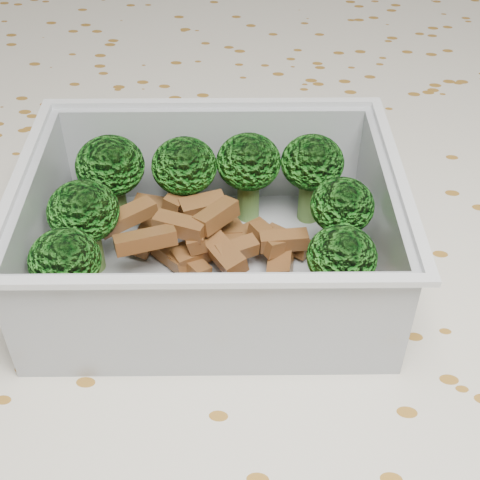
# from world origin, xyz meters

# --- Properties ---
(dining_table) EXTENTS (1.40, 0.90, 0.75)m
(dining_table) POSITION_xyz_m (0.00, 0.00, 0.67)
(dining_table) COLOR brown
(dining_table) RESTS_ON ground
(tablecloth) EXTENTS (1.46, 0.96, 0.19)m
(tablecloth) POSITION_xyz_m (0.00, 0.00, 0.72)
(tablecloth) COLOR silver
(tablecloth) RESTS_ON dining_table
(lunch_container) EXTENTS (0.21, 0.17, 0.07)m
(lunch_container) POSITION_xyz_m (-0.02, 0.00, 0.78)
(lunch_container) COLOR silver
(lunch_container) RESTS_ON tablecloth
(broccoli_florets) EXTENTS (0.17, 0.13, 0.06)m
(broccoli_florets) POSITION_xyz_m (-0.03, 0.02, 0.80)
(broccoli_florets) COLOR #608C3F
(broccoli_florets) RESTS_ON lunch_container
(meat_pile) EXTENTS (0.12, 0.08, 0.03)m
(meat_pile) POSITION_xyz_m (-0.03, 0.01, 0.78)
(meat_pile) COLOR brown
(meat_pile) RESTS_ON lunch_container
(sausage) EXTENTS (0.17, 0.04, 0.03)m
(sausage) POSITION_xyz_m (-0.01, -0.04, 0.77)
(sausage) COLOR #C55421
(sausage) RESTS_ON lunch_container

